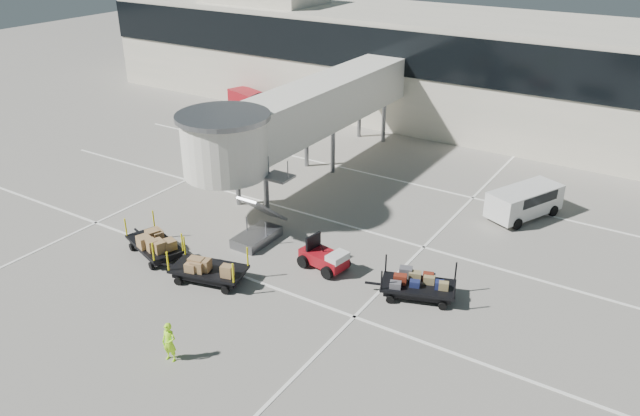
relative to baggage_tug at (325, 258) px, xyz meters
The scene contains 11 objects.
ground 5.50m from the baggage_tug, 121.81° to the right, with size 140.00×140.00×0.00m, color gray.
lane_markings 5.90m from the baggage_tug, 127.20° to the left, with size 40.00×30.00×0.02m.
terminal 25.74m from the baggage_tug, 97.29° to the left, with size 64.00×12.11×15.20m.
jet_bridge 10.90m from the baggage_tug, 132.01° to the left, with size 5.70×20.40×6.03m.
baggage_tug is the anchor object (origin of this frame).
suitcase_cart 4.63m from the baggage_tug, ahead, with size 3.96×2.55×1.53m.
box_cart_near 5.32m from the baggage_tug, 136.34° to the right, with size 4.19×2.42×1.61m.
box_cart_far 8.33m from the baggage_tug, 155.95° to the right, with size 4.08×2.61×1.57m.
ground_worker 8.79m from the baggage_tug, 98.74° to the right, with size 0.58×0.38×1.61m, color #A7FF1A.
minivan 12.33m from the baggage_tug, 59.26° to the left, with size 3.41×4.69×1.65m.
belt_loader 26.02m from the baggage_tug, 135.94° to the left, with size 4.68×2.91×2.12m.
Camera 1 is at (16.24, -16.72, 15.22)m, focal length 35.00 mm.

